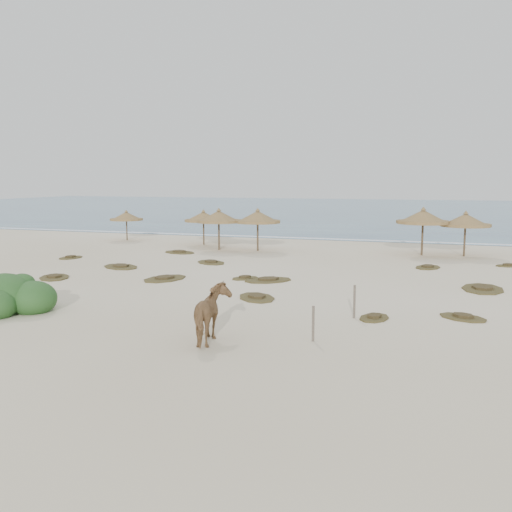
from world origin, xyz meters
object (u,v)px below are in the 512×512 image
(bush, at_px, (6,297))
(palapa_0, at_px, (126,217))
(horse, at_px, (212,314))
(palapa_1, at_px, (204,217))

(bush, bearing_deg, palapa_0, 111.36)
(horse, bearing_deg, palapa_0, -66.70)
(palapa_0, bearing_deg, horse, -53.99)
(palapa_0, height_order, bush, palapa_0)
(palapa_0, relative_size, palapa_1, 0.89)
(palapa_1, xyz_separation_m, bush, (1.95, -22.54, -1.53))
(palapa_0, relative_size, horse, 1.37)
(palapa_1, bearing_deg, palapa_0, 171.80)
(palapa_0, xyz_separation_m, horse, (18.12, -24.93, -1.04))
(palapa_1, distance_m, horse, 26.26)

